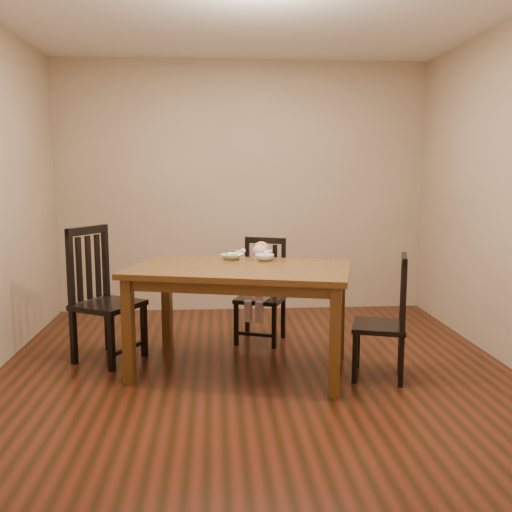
{
  "coord_description": "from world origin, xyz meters",
  "views": [
    {
      "loc": [
        -0.3,
        -4.24,
        1.53
      ],
      "look_at": [
        0.02,
        0.25,
        0.86
      ],
      "focal_mm": 40.0,
      "sensor_mm": 36.0,
      "label": 1
    }
  ],
  "objects": [
    {
      "name": "chair_right",
      "position": [
        0.95,
        -0.23,
        0.44
      ],
      "size": [
        0.48,
        0.5,
        0.93
      ],
      "rotation": [
        0.0,
        0.0,
        1.26
      ],
      "color": "black",
      "rests_on": "room"
    },
    {
      "name": "fork",
      "position": [
        -0.21,
        0.36,
        0.86
      ],
      "size": [
        0.04,
        0.12,
        0.05
      ],
      "rotation": [
        0.0,
        0.0,
        0.24
      ],
      "color": "silver",
      "rests_on": "bowl_peas"
    },
    {
      "name": "dining_table",
      "position": [
        -0.11,
        0.01,
        0.72
      ],
      "size": [
        1.83,
        1.36,
        0.82
      ],
      "rotation": [
        0.0,
        0.0,
        -0.26
      ],
      "color": "#44270F",
      "rests_on": "room"
    },
    {
      "name": "bowl_peas",
      "position": [
        -0.17,
        0.37,
        0.84
      ],
      "size": [
        0.24,
        0.24,
        0.04
      ],
      "primitive_type": "imported",
      "rotation": [
        0.0,
        0.0,
        -0.43
      ],
      "color": "silver",
      "rests_on": "dining_table"
    },
    {
      "name": "bowl_veg",
      "position": [
        0.09,
        0.29,
        0.84
      ],
      "size": [
        0.21,
        0.21,
        0.05
      ],
      "primitive_type": "imported",
      "rotation": [
        0.0,
        0.0,
        -0.4
      ],
      "color": "silver",
      "rests_on": "dining_table"
    },
    {
      "name": "room",
      "position": [
        0.0,
        0.0,
        1.35
      ],
      "size": [
        4.01,
        4.01,
        2.71
      ],
      "color": "#471B0F",
      "rests_on": "ground"
    },
    {
      "name": "chair_child",
      "position": [
        0.11,
        0.8,
        0.45
      ],
      "size": [
        0.51,
        0.5,
        0.93
      ],
      "rotation": [
        0.0,
        0.0,
        2.78
      ],
      "color": "black",
      "rests_on": "room"
    },
    {
      "name": "toddler",
      "position": [
        0.1,
        0.75,
        0.56
      ],
      "size": [
        0.37,
        0.41,
        0.46
      ],
      "primitive_type": null,
      "rotation": [
        0.0,
        0.0,
        2.78
      ],
      "color": "silver",
      "rests_on": "chair_child"
    },
    {
      "name": "chair_left",
      "position": [
        -1.22,
        0.35,
        0.52
      ],
      "size": [
        0.63,
        0.63,
        1.09
      ],
      "rotation": [
        0.0,
        0.0,
        -2.11
      ],
      "color": "black",
      "rests_on": "room"
    }
  ]
}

